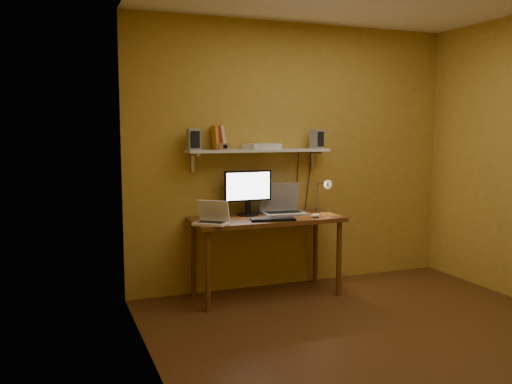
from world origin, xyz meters
name	(u,v)px	position (x,y,z in m)	size (l,w,h in m)	color
room	(388,166)	(0.00, 0.00, 1.30)	(3.44, 3.24, 2.64)	#522E15
desk	(266,226)	(-0.43, 1.28, 0.66)	(1.40, 0.60, 0.75)	brown
wall_shelf	(259,151)	(-0.43, 1.47, 1.36)	(1.40, 0.25, 0.21)	silver
monitor	(248,190)	(-0.55, 1.45, 0.99)	(0.47, 0.21, 0.43)	black
laptop	(282,206)	(-0.21, 1.44, 0.83)	(0.41, 0.31, 0.29)	gray
netbook	(212,217)	(-1.00, 1.12, 0.81)	(0.34, 0.33, 0.20)	white
keyboard	(273,219)	(-0.45, 1.09, 0.76)	(0.40, 0.13, 0.02)	black
mouse	(316,215)	(-0.01, 1.11, 0.77)	(0.10, 0.06, 0.03)	white
desk_lamp	(323,191)	(0.23, 1.41, 0.96)	(0.09, 0.23, 0.38)	silver
speaker_left	(193,139)	(-1.07, 1.46, 1.47)	(0.11, 0.11, 0.20)	gray
speaker_right	(317,139)	(0.18, 1.46, 1.47)	(0.10, 0.10, 0.19)	gray
books	(218,138)	(-0.83, 1.50, 1.49)	(0.11, 0.15, 0.23)	orange
shelf_camera	(225,147)	(-0.79, 1.41, 1.41)	(0.11, 0.05, 0.06)	silver
router	(262,146)	(-0.40, 1.48, 1.40)	(0.32, 0.21, 0.05)	white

